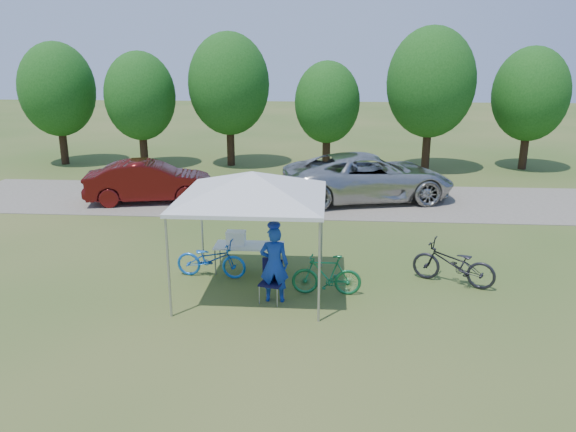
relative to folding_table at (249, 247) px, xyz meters
name	(u,v)px	position (x,y,z in m)	size (l,w,h in m)	color
ground	(254,289)	(0.25, -1.05, -0.64)	(100.00, 100.00, 0.00)	#2D5119
gravel_strip	(283,200)	(0.25, 6.95, -0.63)	(24.00, 5.00, 0.02)	gray
canopy	(252,175)	(0.25, -1.05, 2.01)	(4.53, 4.53, 3.00)	#A5A5AA
treeline	(288,90)	(-0.04, 13.00, 2.89)	(24.89, 4.28, 6.30)	#382314
folding_table	(249,247)	(0.00, 0.00, 0.00)	(1.67, 0.69, 0.68)	white
folding_chair	(272,277)	(0.72, -1.58, -0.11)	(0.56, 0.58, 0.90)	black
cooler	(236,238)	(-0.32, 0.00, 0.21)	(0.47, 0.32, 0.34)	white
ice_cream_cup	(269,245)	(0.48, -0.05, 0.08)	(0.09, 0.09, 0.06)	gold
cyclist	(274,264)	(0.78, -1.64, 0.20)	(0.61, 0.40, 1.68)	#13349A
bike_blue	(211,259)	(-0.86, -0.41, -0.19)	(0.59, 1.70, 0.89)	blue
bike_green	(327,275)	(1.89, -1.23, -0.18)	(0.44, 1.54, 0.93)	#186E3C
bike_dark	(453,264)	(4.81, -0.43, -0.14)	(0.66, 1.91, 1.00)	black
minivan	(368,177)	(3.32, 7.16, 0.22)	(2.80, 6.08, 1.69)	#AFB0AB
sedan	(150,181)	(-4.46, 6.33, 0.11)	(1.55, 4.44, 1.46)	#4F0E0D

